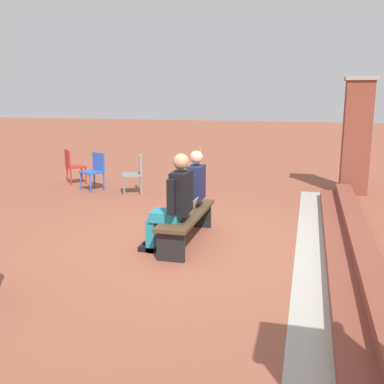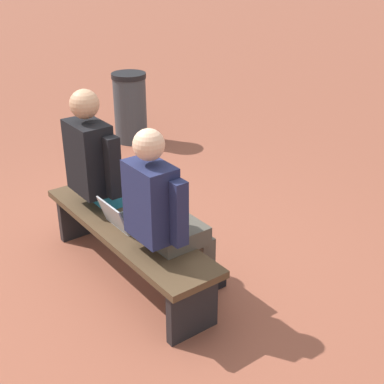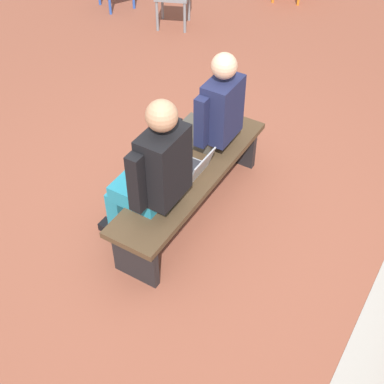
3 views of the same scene
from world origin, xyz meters
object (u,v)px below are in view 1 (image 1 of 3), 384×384
Objects in this scene: person_student at (190,190)px; plastic_chair_far_left at (136,172)px; laptop at (187,210)px; plastic_chair_near_bench_right at (95,169)px; bench at (187,219)px; plastic_chair_far_right at (73,164)px; plastic_chair_by_pillar at (195,163)px; person_adult at (173,201)px.

plastic_chair_far_left is (-2.51, -1.88, -0.22)m from person_student.
laptop is 4.28m from plastic_chair_near_bench_right.
plastic_chair_far_right is (-3.52, -3.81, 0.13)m from bench.
plastic_chair_far_right is at bearing -120.64° from plastic_chair_near_bench_right.
person_adult is at bearing 10.74° from plastic_chair_by_pillar.
bench is at bearing 12.60° from plastic_chair_by_pillar.
person_adult is at bearing 40.05° from plastic_chair_near_bench_right.
laptop is at bearing 47.22° from plastic_chair_far_right.
person_adult is 1.64× the size of plastic_chair_by_pillar.
plastic_chair_far_right is at bearing -132.74° from bench.
laptop is 4.60m from plastic_chair_by_pillar.
person_adult is 1.64× the size of plastic_chair_near_bench_right.
plastic_chair_far_left is 1.96m from plastic_chair_far_right.
bench is at bearing 47.26° from plastic_chair_far_right.
laptop is at bearing 12.71° from plastic_chair_by_pillar.
plastic_chair_near_bench_right is (-3.47, -2.92, -0.25)m from person_adult.
bench is at bearing 9.14° from person_student.
person_student is 0.48m from laptop.
plastic_chair_near_bench_right is (-3.05, -3.00, -0.02)m from laptop.
bench is 5.19m from plastic_chair_far_right.
laptop is (-0.42, 0.08, -0.23)m from person_adult.
person_student is 1.56× the size of plastic_chair_by_pillar.
plastic_chair_by_pillar reaches higher than laptop.
plastic_chair_far_left is (-3.35, -1.88, -0.25)m from person_adult.
person_student is at bearing 179.75° from person_adult.
plastic_chair_near_bench_right is (-2.63, -2.92, -0.22)m from person_student.
bench is at bearing 44.55° from plastic_chair_near_bench_right.
bench is at bearing -142.32° from laptop.
plastic_chair_near_bench_right is 1.00× the size of plastic_chair_by_pillar.
person_adult is (0.84, -0.00, 0.03)m from person_student.
bench is 2.14× the size of plastic_chair_near_bench_right.
plastic_chair_far_left is at bearing -143.06° from person_student.
plastic_chair_near_bench_right reaches higher than bench.
laptop is 0.38× the size of plastic_chair_far_right.
person_student reaches higher than plastic_chair_by_pillar.
person_adult is 5.45m from plastic_chair_far_right.
person_student is 1.56× the size of plastic_chair_near_bench_right.
person_adult is at bearing -10.95° from laptop.
person_adult reaches higher than person_student.
plastic_chair_far_left and plastic_chair_far_right have the same top height.
plastic_chair_by_pillar is at bearing 108.61° from plastic_chair_far_right.
plastic_chair_near_bench_right and plastic_chair_by_pillar have the same top height.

